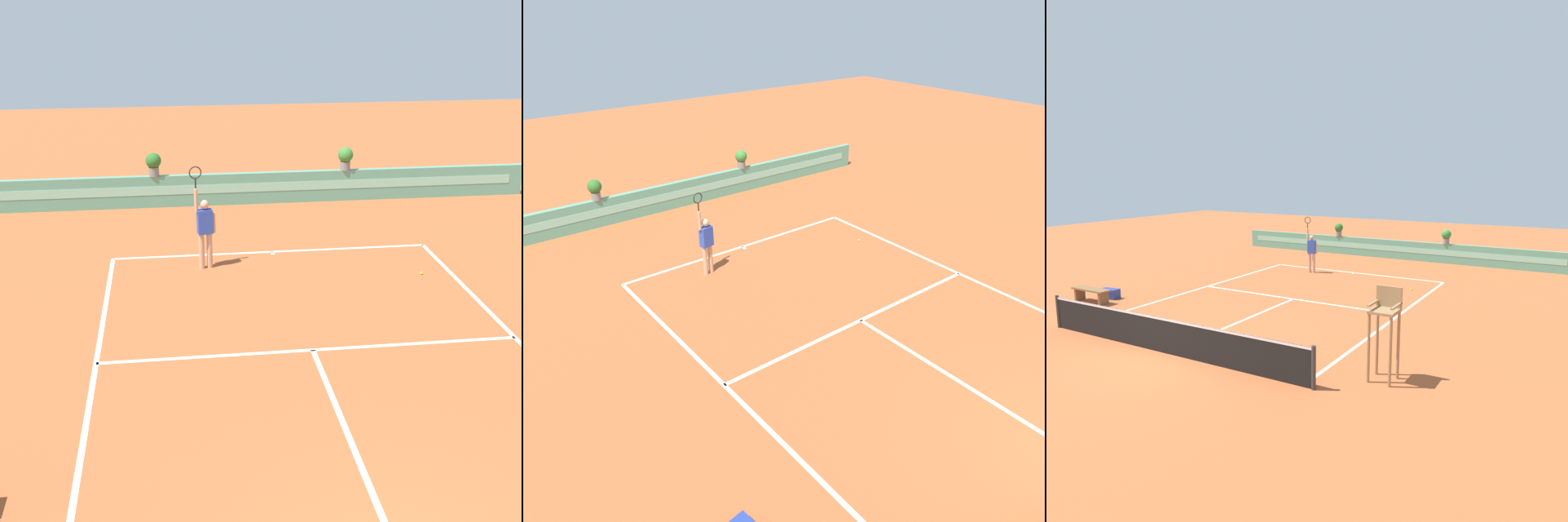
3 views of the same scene
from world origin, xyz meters
TOP-DOWN VIEW (x-y plane):
  - ground_plane at (0.00, 6.00)m, footprint 60.00×60.00m
  - court_lines at (0.00, 6.72)m, footprint 8.32×11.94m
  - back_wall_barrier at (0.00, 16.39)m, footprint 18.00×0.21m
  - tennis_player at (-1.79, 11.00)m, footprint 0.61×0.28m
  - tennis_ball_near_baseline at (3.37, 9.86)m, footprint 0.07×0.07m
  - potted_plant_right at (3.01, 16.39)m, footprint 0.48×0.48m
  - potted_plant_left at (-3.05, 16.39)m, footprint 0.48×0.48m

SIDE VIEW (x-z plane):
  - ground_plane at x=0.00m, z-range 0.00..0.00m
  - court_lines at x=0.00m, z-range 0.00..0.01m
  - tennis_ball_near_baseline at x=3.37m, z-range 0.00..0.07m
  - back_wall_barrier at x=0.00m, z-range 0.00..1.00m
  - tennis_player at x=-1.79m, z-range -0.24..2.34m
  - potted_plant_right at x=3.01m, z-range 1.05..1.78m
  - potted_plant_left at x=-3.05m, z-range 1.05..1.78m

